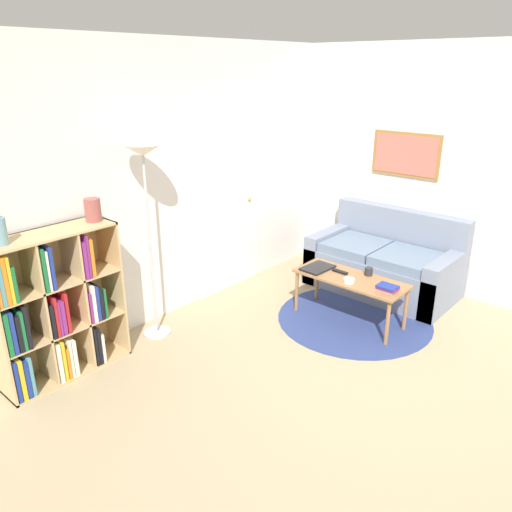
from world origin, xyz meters
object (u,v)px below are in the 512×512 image
object	(u,v)px
coffee_table	(350,282)
bottle_middle	(0,231)
floor_lamp	(144,172)
cup	(369,271)
bookshelf	(52,311)
laptop	(318,268)
bowl	(349,281)
vase_on_shelf	(93,210)
couch	(386,264)

from	to	relation	value
coffee_table	bottle_middle	world-z (taller)	bottle_middle
floor_lamp	coffee_table	size ratio (longest dim) A/B	1.61
cup	bottle_middle	distance (m)	3.18
bookshelf	laptop	distance (m)	2.49
bookshelf	bowl	world-z (taller)	bookshelf
vase_on_shelf	bowl	bearing A→B (deg)	-36.50
coffee_table	vase_on_shelf	world-z (taller)	vase_on_shelf
couch	coffee_table	distance (m)	0.93
bookshelf	cup	xyz separation A→B (m)	(2.51, -1.36, -0.08)
bowl	bottle_middle	bearing A→B (deg)	152.75
couch	bowl	distance (m)	1.06
couch	bottle_middle	world-z (taller)	bottle_middle
laptop	vase_on_shelf	size ratio (longest dim) A/B	1.83
bookshelf	bottle_middle	xyz separation A→B (m)	(-0.27, -0.03, 0.73)
bookshelf	bowl	xyz separation A→B (m)	(2.23, -1.31, -0.09)
bowl	cup	distance (m)	0.28
floor_lamp	cup	distance (m)	2.29
floor_lamp	vase_on_shelf	distance (m)	0.54
bowl	floor_lamp	bearing A→B (deg)	135.91
vase_on_shelf	bottle_middle	bearing A→B (deg)	-177.92
laptop	bowl	world-z (taller)	bowl
vase_on_shelf	coffee_table	bearing A→B (deg)	-33.69
coffee_table	cup	distance (m)	0.21
cup	bottle_middle	xyz separation A→B (m)	(-2.78, 1.34, 0.81)
coffee_table	vase_on_shelf	distance (m)	2.44
floor_lamp	couch	size ratio (longest dim) A/B	1.14
floor_lamp	vase_on_shelf	size ratio (longest dim) A/B	9.54
bookshelf	bowl	size ratio (longest dim) A/B	11.52
couch	laptop	xyz separation A→B (m)	(-0.95, 0.27, 0.18)
floor_lamp	couch	distance (m)	2.86
couch	cup	distance (m)	0.81
couch	cup	world-z (taller)	couch
cup	vase_on_shelf	world-z (taller)	vase_on_shelf
bowl	couch	bearing A→B (deg)	8.19
bowl	bottle_middle	xyz separation A→B (m)	(-2.50, 1.29, 0.82)
bookshelf	cup	distance (m)	2.85
laptop	floor_lamp	bearing A→B (deg)	148.74
couch	vase_on_shelf	bearing A→B (deg)	157.50
bookshelf	floor_lamp	world-z (taller)	floor_lamp
couch	bottle_middle	size ratio (longest dim) A/B	6.35
bowl	vase_on_shelf	bearing A→B (deg)	143.50
laptop	cup	world-z (taller)	cup
bookshelf	bottle_middle	distance (m)	0.78
couch	bottle_middle	bearing A→B (deg)	162.15
floor_lamp	coffee_table	distance (m)	2.17
floor_lamp	bowl	xyz separation A→B (m)	(1.30, -1.26, -1.05)
couch	laptop	size ratio (longest dim) A/B	4.59
couch	cup	xyz separation A→B (m)	(-0.76, -0.20, 0.20)
bookshelf	couch	size ratio (longest dim) A/B	0.77
cup	bottle_middle	bearing A→B (deg)	154.32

